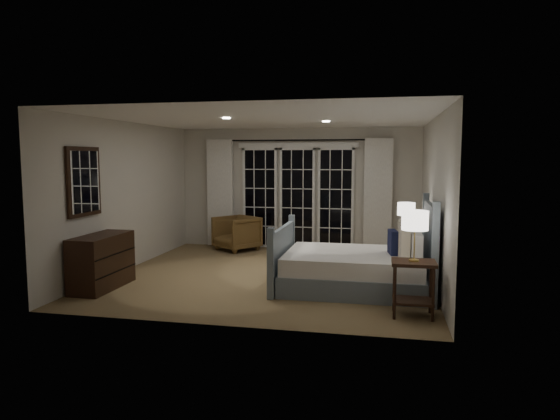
% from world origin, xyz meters
% --- Properties ---
extents(floor, '(5.00, 5.00, 0.00)m').
position_xyz_m(floor, '(0.00, 0.00, 0.00)').
color(floor, olive).
rests_on(floor, ground).
extents(ceiling, '(5.00, 5.00, 0.00)m').
position_xyz_m(ceiling, '(0.00, 0.00, 2.50)').
color(ceiling, white).
rests_on(ceiling, wall_back).
extents(wall_left, '(0.02, 5.00, 2.50)m').
position_xyz_m(wall_left, '(-2.50, 0.00, 1.25)').
color(wall_left, beige).
rests_on(wall_left, floor).
extents(wall_right, '(0.02, 5.00, 2.50)m').
position_xyz_m(wall_right, '(2.50, 0.00, 1.25)').
color(wall_right, beige).
rests_on(wall_right, floor).
extents(wall_back, '(5.00, 0.02, 2.50)m').
position_xyz_m(wall_back, '(0.00, 2.50, 1.25)').
color(wall_back, beige).
rests_on(wall_back, floor).
extents(wall_front, '(5.00, 0.02, 2.50)m').
position_xyz_m(wall_front, '(0.00, -2.50, 1.25)').
color(wall_front, beige).
rests_on(wall_front, floor).
extents(french_doors, '(2.50, 0.04, 2.20)m').
position_xyz_m(french_doors, '(0.00, 2.46, 1.09)').
color(french_doors, black).
rests_on(french_doors, wall_back).
extents(curtain_rod, '(3.50, 0.03, 0.03)m').
position_xyz_m(curtain_rod, '(0.00, 2.40, 2.25)').
color(curtain_rod, black).
rests_on(curtain_rod, wall_back).
extents(curtain_left, '(0.55, 0.10, 2.25)m').
position_xyz_m(curtain_left, '(-1.65, 2.38, 1.15)').
color(curtain_left, white).
rests_on(curtain_left, curtain_rod).
extents(curtain_right, '(0.55, 0.10, 2.25)m').
position_xyz_m(curtain_right, '(1.65, 2.38, 1.15)').
color(curtain_right, white).
rests_on(curtain_right, curtain_rod).
extents(downlight_a, '(0.12, 0.12, 0.01)m').
position_xyz_m(downlight_a, '(0.80, 0.60, 2.49)').
color(downlight_a, white).
rests_on(downlight_a, ceiling).
extents(downlight_b, '(0.12, 0.12, 0.01)m').
position_xyz_m(downlight_b, '(-0.60, -0.40, 2.49)').
color(downlight_b, white).
rests_on(downlight_b, ceiling).
extents(bed, '(2.16, 1.55, 1.26)m').
position_xyz_m(bed, '(1.42, -0.57, 0.32)').
color(bed, slate).
rests_on(bed, floor).
extents(nightstand_left, '(0.52, 0.41, 0.67)m').
position_xyz_m(nightstand_left, '(2.13, -1.70, 0.44)').
color(nightstand_left, black).
rests_on(nightstand_left, floor).
extents(nightstand_right, '(0.47, 0.38, 0.62)m').
position_xyz_m(nightstand_right, '(2.12, 0.58, 0.40)').
color(nightstand_right, black).
rests_on(nightstand_right, floor).
extents(lamp_left, '(0.31, 0.31, 0.60)m').
position_xyz_m(lamp_left, '(2.13, -1.70, 1.15)').
color(lamp_left, tan).
rests_on(lamp_left, nightstand_left).
extents(lamp_right, '(0.28, 0.28, 0.55)m').
position_xyz_m(lamp_right, '(2.12, 0.58, 1.05)').
color(lamp_right, tan).
rests_on(lamp_right, nightstand_right).
extents(armchair, '(1.06, 1.07, 0.70)m').
position_xyz_m(armchair, '(-1.18, 1.99, 0.35)').
color(armchair, brown).
rests_on(armchair, floor).
extents(dresser, '(0.47, 1.11, 0.78)m').
position_xyz_m(dresser, '(-2.23, -1.29, 0.39)').
color(dresser, black).
rests_on(dresser, floor).
extents(mirror, '(0.05, 0.85, 1.00)m').
position_xyz_m(mirror, '(-2.47, -1.29, 1.55)').
color(mirror, black).
rests_on(mirror, wall_left).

